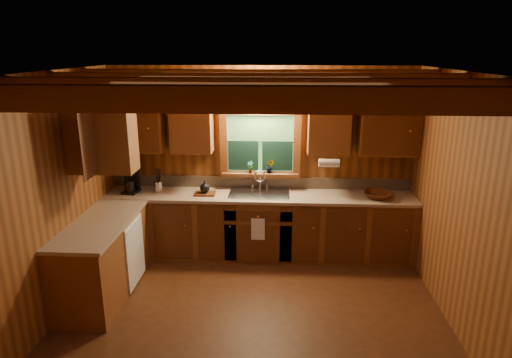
{
  "coord_description": "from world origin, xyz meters",
  "views": [
    {
      "loc": [
        0.27,
        -4.15,
        2.81
      ],
      "look_at": [
        0.0,
        0.8,
        1.35
      ],
      "focal_mm": 31.08,
      "sensor_mm": 36.0,
      "label": 1
    }
  ],
  "objects_px": {
    "cutting_board": "(205,194)",
    "wicker_basket": "(378,195)",
    "sink": "(259,197)",
    "coffee_maker": "(131,180)"
  },
  "relations": [
    {
      "from": "cutting_board",
      "to": "wicker_basket",
      "type": "height_order",
      "value": "wicker_basket"
    },
    {
      "from": "cutting_board",
      "to": "wicker_basket",
      "type": "relative_size",
      "value": 0.77
    },
    {
      "from": "sink",
      "to": "coffee_maker",
      "type": "bearing_deg",
      "value": -179.57
    },
    {
      "from": "cutting_board",
      "to": "wicker_basket",
      "type": "xyz_separation_m",
      "value": [
        2.33,
        -0.03,
        0.03
      ]
    },
    {
      "from": "cutting_board",
      "to": "wicker_basket",
      "type": "bearing_deg",
      "value": -2.74
    },
    {
      "from": "cutting_board",
      "to": "coffee_maker",
      "type": "bearing_deg",
      "value": 175.13
    },
    {
      "from": "sink",
      "to": "coffee_maker",
      "type": "height_order",
      "value": "coffee_maker"
    },
    {
      "from": "coffee_maker",
      "to": "wicker_basket",
      "type": "height_order",
      "value": "coffee_maker"
    },
    {
      "from": "sink",
      "to": "wicker_basket",
      "type": "height_order",
      "value": "sink"
    },
    {
      "from": "coffee_maker",
      "to": "wicker_basket",
      "type": "relative_size",
      "value": 0.95
    }
  ]
}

